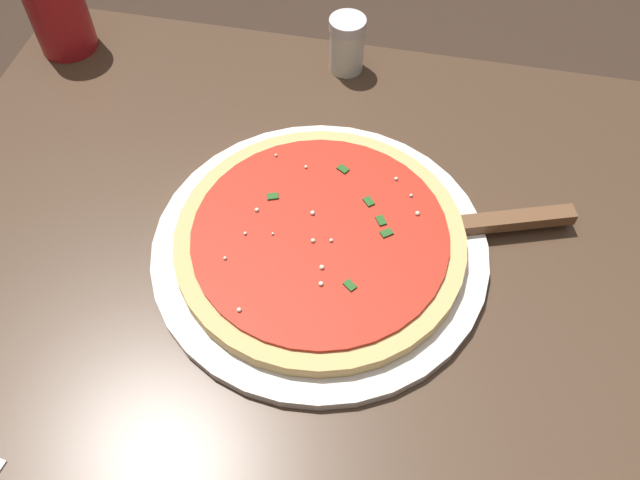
{
  "coord_description": "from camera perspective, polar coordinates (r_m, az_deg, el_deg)",
  "views": [
    {
      "loc": [
        -0.05,
        0.35,
        1.34
      ],
      "look_at": [
        0.03,
        -0.04,
        0.79
      ],
      "focal_mm": 37.11,
      "sensor_mm": 36.0,
      "label": 1
    }
  ],
  "objects": [
    {
      "name": "serving_plate",
      "position": [
        0.69,
        -0.0,
        -0.68
      ],
      "size": [
        0.35,
        0.35,
        0.01
      ],
      "primitive_type": "cylinder",
      "color": "white",
      "rests_on": "restaurant_table"
    },
    {
      "name": "pizza_server",
      "position": [
        0.71,
        13.34,
        1.25
      ],
      "size": [
        0.22,
        0.11,
        0.01
      ],
      "color": "silver",
      "rests_on": "serving_plate"
    },
    {
      "name": "cup_tall_drink",
      "position": [
        0.96,
        -21.71,
        17.98
      ],
      "size": [
        0.07,
        0.07,
        0.11
      ],
      "primitive_type": "cylinder",
      "color": "#B2191E",
      "rests_on": "restaurant_table"
    },
    {
      "name": "pizza",
      "position": [
        0.68,
        0.0,
        0.07
      ],
      "size": [
        0.3,
        0.3,
        0.02
      ],
      "color": "#DBB26B",
      "rests_on": "serving_plate"
    },
    {
      "name": "restaurant_table",
      "position": [
        0.8,
        1.64,
        -9.96
      ],
      "size": [
        0.99,
        0.77,
        0.77
      ],
      "color": "black",
      "rests_on": "ground_plane"
    },
    {
      "name": "parmesan_shaker",
      "position": [
        0.87,
        2.33,
        16.53
      ],
      "size": [
        0.05,
        0.05,
        0.07
      ],
      "color": "silver",
      "rests_on": "restaurant_table"
    }
  ]
}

